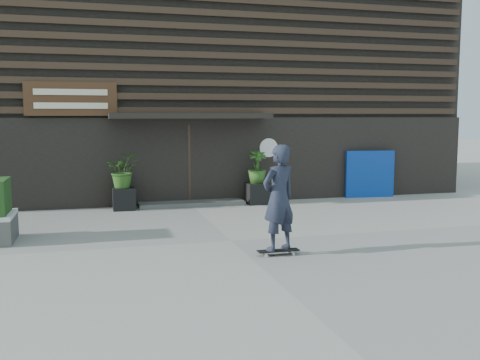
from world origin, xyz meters
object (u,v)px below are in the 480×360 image
object	(u,v)px
skateboarder	(279,198)
blue_tarp	(370,174)
planter_pot_left	(124,199)
planter_pot_right	(257,194)

from	to	relation	value
skateboarder	blue_tarp	bearing A→B (deg)	49.63
blue_tarp	skateboarder	bearing A→B (deg)	-124.42
planter_pot_left	blue_tarp	size ratio (longest dim) A/B	0.38
planter_pot_right	planter_pot_left	bearing A→B (deg)	180.00
planter_pot_left	blue_tarp	xyz separation A→B (m)	(7.59, 0.30, 0.43)
planter_pot_right	skateboarder	world-z (taller)	skateboarder
planter_pot_left	blue_tarp	world-z (taller)	blue_tarp
planter_pot_left	planter_pot_right	size ratio (longest dim) A/B	1.00
planter_pot_right	blue_tarp	size ratio (longest dim) A/B	0.38
planter_pot_left	blue_tarp	bearing A→B (deg)	2.26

